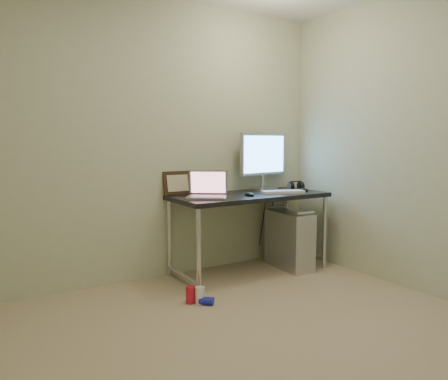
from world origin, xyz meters
TOP-DOWN VIEW (x-y plane):
  - floor at (0.00, 0.00)m, footprint 3.50×3.50m
  - wall_back at (0.00, 1.75)m, footprint 3.50×0.02m
  - desk at (0.86, 1.43)m, footprint 1.48×0.65m
  - tower_computer at (1.27, 1.33)m, footprint 0.27×0.55m
  - cable_a at (1.22, 1.70)m, footprint 0.01×0.16m
  - cable_b at (1.31, 1.68)m, footprint 0.02×0.11m
  - can_red at (0.00, 0.99)m, footprint 0.09×0.09m
  - can_white at (0.06, 0.94)m, footprint 0.08×0.08m
  - can_blue at (0.09, 0.90)m, footprint 0.12×0.12m
  - laptop at (0.39, 1.39)m, footprint 0.44×0.42m
  - monitor at (1.18, 1.65)m, footprint 0.61×0.21m
  - keyboard at (1.16, 1.30)m, footprint 0.43×0.25m
  - mouse_right at (1.44, 1.32)m, footprint 0.11×0.14m
  - mouse_left at (0.77, 1.30)m, footprint 0.08×0.12m
  - headphones at (1.50, 1.51)m, footprint 0.17×0.10m
  - picture_frame at (0.25, 1.73)m, footprint 0.28×0.09m
  - webcam at (0.48, 1.72)m, footprint 0.05×0.04m

SIDE VIEW (x-z plane):
  - floor at x=0.00m, z-range 0.00..0.00m
  - can_blue at x=0.09m, z-range 0.00..0.06m
  - can_white at x=0.06m, z-range 0.00..0.13m
  - can_red at x=0.00m, z-range 0.00..0.13m
  - tower_computer at x=1.27m, z-range -0.02..0.57m
  - cable_b at x=1.31m, z-range 0.02..0.74m
  - cable_a at x=1.22m, z-range 0.06..0.74m
  - desk at x=0.86m, z-range 0.29..1.04m
  - keyboard at x=1.16m, z-range 0.75..0.77m
  - mouse_left at x=0.77m, z-range 0.75..0.79m
  - mouse_right at x=1.44m, z-range 0.75..0.79m
  - headphones at x=1.50m, z-range 0.73..0.83m
  - laptop at x=0.39m, z-range 0.69..0.92m
  - webcam at x=0.48m, z-range 0.78..0.91m
  - picture_frame at x=0.25m, z-range 0.75..0.97m
  - monitor at x=1.18m, z-range 0.80..1.37m
  - wall_back at x=0.00m, z-range 0.00..2.50m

